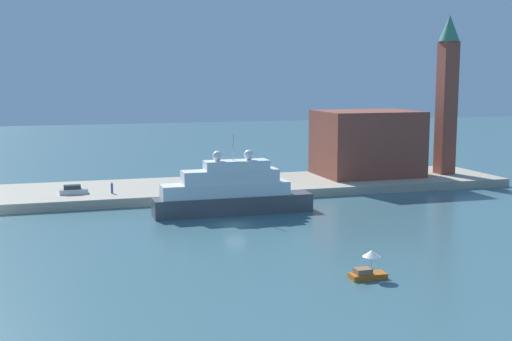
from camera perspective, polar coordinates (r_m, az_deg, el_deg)
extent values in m
plane|color=#3D6670|center=(87.91, -1.82, -4.72)|extent=(400.00, 400.00, 0.00)
cube|color=#ADA38E|center=(112.30, -5.17, -1.58)|extent=(110.00, 19.28, 1.43)
cube|color=#4C4C51|center=(95.13, -1.95, -2.95)|extent=(23.01, 3.98, 2.58)
cube|color=white|center=(94.45, -2.64, -1.64)|extent=(18.40, 3.66, 1.92)
cube|color=white|center=(94.32, -2.24, -0.49)|extent=(13.80, 3.34, 1.87)
cube|color=white|center=(94.32, -1.70, 0.49)|extent=(9.20, 3.02, 1.31)
cylinder|color=silver|center=(93.90, -1.98, 2.08)|extent=(0.16, 0.16, 3.98)
sphere|color=white|center=(94.64, -0.63, 1.36)|extent=(1.45, 1.45, 1.45)
sphere|color=white|center=(93.49, -3.34, 1.27)|extent=(1.45, 1.45, 1.45)
cube|color=#C66019|center=(65.99, 9.60, -8.93)|extent=(3.57, 1.61, 0.54)
cube|color=#8C6647|center=(65.61, 9.18, -8.54)|extent=(1.57, 1.29, 0.53)
cylinder|color=#B2B2B2|center=(65.84, 9.90, -8.00)|extent=(0.06, 0.06, 1.63)
cone|color=white|center=(65.54, 9.93, -7.05)|extent=(1.81, 1.81, 0.63)
cube|color=brown|center=(123.99, 9.53, 2.35)|extent=(17.74, 13.72, 11.88)
cube|color=brown|center=(128.57, 16.07, 5.16)|extent=(2.96, 2.96, 24.50)
cone|color=#387A5B|center=(128.76, 16.33, 11.69)|extent=(3.84, 3.84, 4.81)
cube|color=silver|center=(106.81, -15.42, -1.75)|extent=(4.30, 1.78, 0.75)
cube|color=#262D33|center=(106.69, -15.55, -1.39)|extent=(2.58, 1.60, 0.63)
cylinder|color=#334C8C|center=(105.74, -12.30, -1.52)|extent=(0.36, 0.36, 1.52)
sphere|color=tan|center=(105.60, -12.31, -1.05)|extent=(0.24, 0.24, 0.24)
cylinder|color=black|center=(104.21, -4.54, -1.71)|extent=(0.38, 0.38, 0.78)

